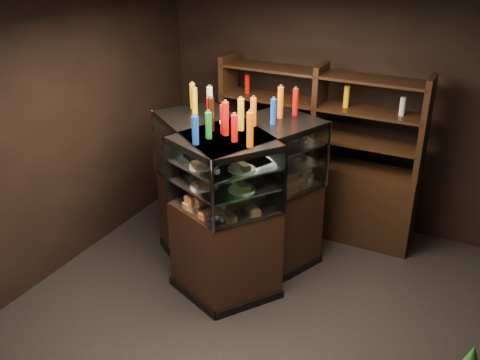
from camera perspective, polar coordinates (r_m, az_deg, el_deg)
name	(u,v)px	position (r m, az deg, el deg)	size (l,w,h in m)	color
ground	(273,341)	(4.97, 3.52, -16.80)	(5.00, 5.00, 0.00)	black
room_shell	(280,137)	(3.93, 4.27, 4.62)	(5.02, 5.02, 3.01)	black
display_case	(232,227)	(5.50, -0.82, -5.05)	(1.78, 1.67, 1.63)	black
food_display	(232,166)	(5.18, -0.88, 1.51)	(1.29, 1.33, 0.49)	#BF7144
bottles_top	(232,113)	(4.99, -0.91, 7.16)	(1.12, 1.19, 0.30)	black
back_shelving	(314,182)	(6.35, 7.92, -0.19)	(2.34, 0.43, 2.00)	black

